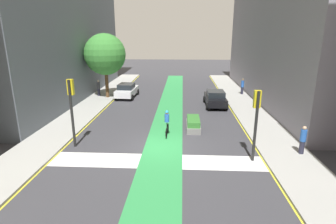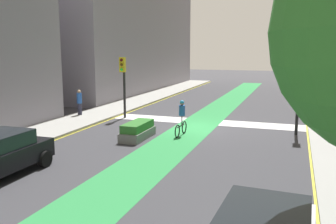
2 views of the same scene
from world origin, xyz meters
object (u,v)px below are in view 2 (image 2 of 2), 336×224
object	(u,v)px
traffic_signal_near_right	(123,76)
cyclist_in_lane	(182,117)
traffic_signal_near_left	(299,79)
median_planter	(138,131)
pedestrian_sidewalk_right_a	(79,102)

from	to	relation	value
traffic_signal_near_right	cyclist_in_lane	distance (m)	6.37
traffic_signal_near_left	median_planter	bearing A→B (deg)	24.66
pedestrian_sidewalk_right_a	median_planter	size ratio (longest dim) A/B	0.67
traffic_signal_near_left	median_planter	xyz separation A→B (m)	(7.60, 3.49, -2.58)
traffic_signal_near_right	pedestrian_sidewalk_right_a	distance (m)	3.52
traffic_signal_near_left	cyclist_in_lane	bearing A→B (deg)	19.70
pedestrian_sidewalk_right_a	median_planter	world-z (taller)	pedestrian_sidewalk_right_a
traffic_signal_near_right	traffic_signal_near_left	bearing A→B (deg)	172.56
pedestrian_sidewalk_right_a	median_planter	distance (m)	7.47
cyclist_in_lane	median_planter	distance (m)	2.43
traffic_signal_near_right	median_planter	distance (m)	6.29
traffic_signal_near_left	cyclist_in_lane	size ratio (longest dim) A/B	2.29
cyclist_in_lane	traffic_signal_near_right	bearing A→B (deg)	-34.44
traffic_signal_near_left	cyclist_in_lane	xyz separation A→B (m)	(5.72, 2.05, -2.01)
traffic_signal_near_right	pedestrian_sidewalk_right_a	size ratio (longest dim) A/B	2.37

